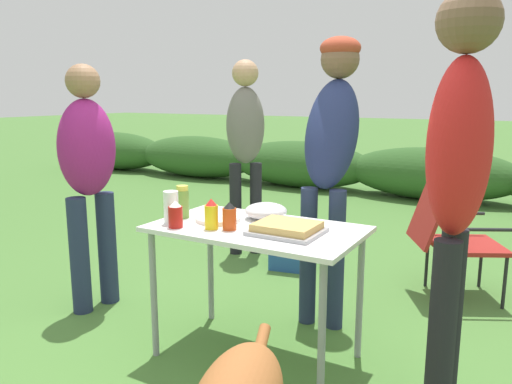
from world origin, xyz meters
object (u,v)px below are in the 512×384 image
Objects in this scene: folding_table at (257,241)px; food_tray at (287,229)px; ketchup_bottle at (175,215)px; cooler_box at (294,245)px; mixing_bowl at (266,211)px; standing_person_in_gray_fleece at (245,137)px; hot_sauce_bottle at (229,217)px; mustard_bottle at (211,215)px; standing_person_in_navy_coat at (457,174)px; standing_person_in_dark_puffer at (88,167)px; standing_person_in_olive_jacket at (332,139)px; paper_cup_stack at (171,207)px; relish_jar at (183,202)px; plate_stack at (218,219)px; camp_chair_green_behind_table at (451,234)px.

folding_table is 0.23m from food_tray.
ketchup_bottle is 1.85m from cooler_box.
mixing_bowl is (-0.24, 0.22, 0.02)m from food_tray.
standing_person_in_gray_fleece reaches higher than mixing_bowl.
mustard_bottle reaches higher than hot_sauce_bottle.
standing_person_in_navy_coat reaches higher than food_tray.
cooler_box is at bearing -20.60° from standing_person_in_dark_puffer.
ketchup_bottle is 1.91m from standing_person_in_gray_fleece.
standing_person_in_olive_jacket is at bearing -153.66° from cooler_box.
ketchup_bottle is 0.97m from standing_person_in_dark_puffer.
standing_person_in_olive_jacket is at bearing -134.53° from standing_person_in_navy_coat.
paper_cup_stack is 1.08m from standing_person_in_olive_jacket.
mixing_bowl is 0.65m from standing_person_in_olive_jacket.
mixing_bowl reaches higher than folding_table.
food_tray is 0.19× the size of standing_person_in_olive_jacket.
standing_person_in_navy_coat reaches higher than standing_person_in_dark_puffer.
standing_person_in_gray_fleece is at bearing 138.11° from standing_person_in_olive_jacket.
relish_jar is at bearing 117.75° from ketchup_bottle.
standing_person_in_navy_coat is (1.35, 0.08, 0.31)m from ketchup_bottle.
food_tray is 1.79m from cooler_box.
standing_person_in_olive_jacket is at bearing 49.55° from relish_jar.
hot_sauce_bottle is 1.12m from standing_person_in_navy_coat.
relish_jar is at bearing 169.96° from cooler_box.
ketchup_bottle is (-0.56, -0.18, 0.04)m from food_tray.
standing_person_in_navy_coat reaches higher than relish_jar.
ketchup_bottle is 0.08× the size of standing_person_in_olive_jacket.
folding_table is 0.26m from plate_stack.
mixing_bowl reaches higher than food_tray.
standing_person_in_dark_puffer is (-1.19, 0.16, 0.15)m from hot_sauce_bottle.
ketchup_bottle is at bearing -62.25° from relish_jar.
standing_person_in_gray_fleece is (-0.57, 1.73, 0.23)m from paper_cup_stack.
standing_person_in_gray_fleece reaches higher than plate_stack.
hot_sauce_bottle is at bearing 21.27° from mustard_bottle.
standing_person_in_gray_fleece is 3.25× the size of cooler_box.
relish_jar is at bearing -175.69° from folding_table.
plate_stack is (-0.44, 0.05, -0.01)m from food_tray.
standing_person_in_dark_puffer reaches higher than folding_table.
standing_person_in_dark_puffer is at bearing -139.72° from standing_person_in_gray_fleece.
plate_stack is at bearing -83.86° from standing_person_in_dark_puffer.
standing_person_in_olive_jacket reaches higher than mustard_bottle.
ketchup_bottle reaches higher than camp_chair_green_behind_table.
standing_person_in_dark_puffer is at bearing -94.78° from standing_person_in_navy_coat.
standing_person_in_dark_puffer is 0.94× the size of standing_person_in_gray_fleece.
mustard_bottle is 0.09× the size of standing_person_in_navy_coat.
standing_person_in_gray_fleece is 2.08× the size of camp_chair_green_behind_table.
mustard_bottle is (0.28, -0.12, -0.01)m from relish_jar.
hot_sauce_bottle reaches higher than folding_table.
paper_cup_stack is 0.11× the size of standing_person_in_dark_puffer.
folding_table is 4.43× the size of plate_stack.
relish_jar is at bearing -110.68° from standing_person_in_gray_fleece.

